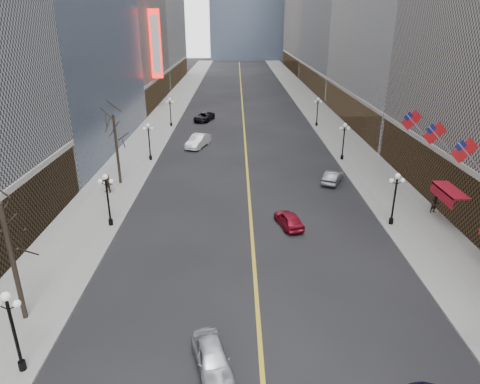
{
  "coord_description": "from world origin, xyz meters",
  "views": [
    {
      "loc": [
        -1.23,
        -2.35,
        16.16
      ],
      "look_at": [
        -1.05,
        18.92,
        7.57
      ],
      "focal_mm": 32.0,
      "sensor_mm": 36.0,
      "label": 1
    }
  ],
  "objects_px": {
    "streetlamp_east_2": "(344,137)",
    "streetlamp_west_0": "(12,324)",
    "streetlamp_east_3": "(318,109)",
    "car_nb_near": "(212,358)",
    "car_sb_far": "(333,177)",
    "streetlamp_west_3": "(170,109)",
    "streetlamp_east_1": "(395,194)",
    "streetlamp_west_2": "(149,138)",
    "car_nb_far": "(204,117)",
    "car_nb_mid": "(198,141)",
    "car_sb_mid": "(289,219)",
    "streetlamp_west_1": "(107,195)"
  },
  "relations": [
    {
      "from": "streetlamp_west_0",
      "to": "car_nb_near",
      "type": "height_order",
      "value": "streetlamp_west_0"
    },
    {
      "from": "streetlamp_west_0",
      "to": "car_sb_far",
      "type": "height_order",
      "value": "streetlamp_west_0"
    },
    {
      "from": "streetlamp_east_3",
      "to": "car_sb_far",
      "type": "relative_size",
      "value": 1.09
    },
    {
      "from": "streetlamp_east_3",
      "to": "car_nb_near",
      "type": "bearing_deg",
      "value": -105.37
    },
    {
      "from": "car_sb_mid",
      "to": "car_nb_far",
      "type": "bearing_deg",
      "value": -91.47
    },
    {
      "from": "streetlamp_east_2",
      "to": "car_sb_far",
      "type": "xyz_separation_m",
      "value": [
        -2.8,
        -7.76,
        -2.22
      ]
    },
    {
      "from": "streetlamp_west_0",
      "to": "car_sb_mid",
      "type": "relative_size",
      "value": 1.17
    },
    {
      "from": "streetlamp_east_3",
      "to": "streetlamp_west_2",
      "type": "bearing_deg",
      "value": -142.67
    },
    {
      "from": "streetlamp_east_3",
      "to": "car_nb_mid",
      "type": "xyz_separation_m",
      "value": [
        -18.24,
        -11.88,
        -2.05
      ]
    },
    {
      "from": "streetlamp_west_2",
      "to": "streetlamp_west_3",
      "type": "relative_size",
      "value": 1.0
    },
    {
      "from": "streetlamp_east_3",
      "to": "streetlamp_west_3",
      "type": "bearing_deg",
      "value": 180.0
    },
    {
      "from": "streetlamp_east_1",
      "to": "streetlamp_east_2",
      "type": "xyz_separation_m",
      "value": [
        0.0,
        18.0,
        0.0
      ]
    },
    {
      "from": "car_nb_mid",
      "to": "car_sb_mid",
      "type": "relative_size",
      "value": 1.33
    },
    {
      "from": "streetlamp_east_2",
      "to": "streetlamp_west_0",
      "type": "distance_m",
      "value": 41.39
    },
    {
      "from": "streetlamp_east_3",
      "to": "streetlamp_west_1",
      "type": "bearing_deg",
      "value": -123.25
    },
    {
      "from": "streetlamp_west_2",
      "to": "car_sb_far",
      "type": "xyz_separation_m",
      "value": [
        20.8,
        -7.76,
        -2.22
      ]
    },
    {
      "from": "car_sb_mid",
      "to": "streetlamp_east_1",
      "type": "bearing_deg",
      "value": 165.68
    },
    {
      "from": "streetlamp_west_3",
      "to": "car_nb_near",
      "type": "relative_size",
      "value": 1.12
    },
    {
      "from": "streetlamp_east_2",
      "to": "car_nb_near",
      "type": "xyz_separation_m",
      "value": [
        -14.26,
        -33.88,
        -2.22
      ]
    },
    {
      "from": "streetlamp_west_0",
      "to": "streetlamp_west_2",
      "type": "xyz_separation_m",
      "value": [
        0.0,
        34.0,
        0.0
      ]
    },
    {
      "from": "car_nb_far",
      "to": "streetlamp_west_2",
      "type": "bearing_deg",
      "value": -86.06
    },
    {
      "from": "streetlamp_east_3",
      "to": "car_nb_near",
      "type": "xyz_separation_m",
      "value": [
        -14.26,
        -51.88,
        -2.22
      ]
    },
    {
      "from": "streetlamp_west_3",
      "to": "car_sb_far",
      "type": "height_order",
      "value": "streetlamp_west_3"
    },
    {
      "from": "streetlamp_west_1",
      "to": "car_sb_mid",
      "type": "relative_size",
      "value": 1.17
    },
    {
      "from": "streetlamp_west_1",
      "to": "streetlamp_east_1",
      "type": "bearing_deg",
      "value": 0.0
    },
    {
      "from": "streetlamp_west_0",
      "to": "streetlamp_west_3",
      "type": "distance_m",
      "value": 52.0
    },
    {
      "from": "car_nb_mid",
      "to": "streetlamp_west_2",
      "type": "bearing_deg",
      "value": -113.24
    },
    {
      "from": "streetlamp_west_0",
      "to": "car_nb_near",
      "type": "bearing_deg",
      "value": 0.71
    },
    {
      "from": "streetlamp_west_1",
      "to": "car_sb_far",
      "type": "relative_size",
      "value": 1.09
    },
    {
      "from": "streetlamp_west_2",
      "to": "car_sb_far",
      "type": "relative_size",
      "value": 1.09
    },
    {
      "from": "streetlamp_west_0",
      "to": "car_nb_far",
      "type": "height_order",
      "value": "streetlamp_west_0"
    },
    {
      "from": "car_nb_mid",
      "to": "car_nb_far",
      "type": "relative_size",
      "value": 1.0
    },
    {
      "from": "streetlamp_east_1",
      "to": "car_nb_mid",
      "type": "relative_size",
      "value": 0.88
    },
    {
      "from": "streetlamp_west_0",
      "to": "car_sb_mid",
      "type": "height_order",
      "value": "streetlamp_west_0"
    },
    {
      "from": "car_nb_near",
      "to": "car_nb_far",
      "type": "relative_size",
      "value": 0.78
    },
    {
      "from": "streetlamp_west_0",
      "to": "streetlamp_west_2",
      "type": "relative_size",
      "value": 1.0
    },
    {
      "from": "streetlamp_east_1",
      "to": "car_sb_far",
      "type": "bearing_deg",
      "value": 105.3
    },
    {
      "from": "car_nb_near",
      "to": "streetlamp_west_2",
      "type": "bearing_deg",
      "value": 90.15
    },
    {
      "from": "streetlamp_west_0",
      "to": "car_sb_far",
      "type": "bearing_deg",
      "value": 51.59
    },
    {
      "from": "streetlamp_west_2",
      "to": "car_nb_far",
      "type": "height_order",
      "value": "streetlamp_west_2"
    },
    {
      "from": "streetlamp_west_3",
      "to": "streetlamp_east_1",
      "type": "bearing_deg",
      "value": -56.75
    },
    {
      "from": "streetlamp_east_1",
      "to": "streetlamp_west_3",
      "type": "height_order",
      "value": "same"
    },
    {
      "from": "streetlamp_west_0",
      "to": "streetlamp_east_1",
      "type": "bearing_deg",
      "value": 34.14
    },
    {
      "from": "car_nb_near",
      "to": "car_sb_mid",
      "type": "height_order",
      "value": "car_nb_near"
    },
    {
      "from": "streetlamp_west_1",
      "to": "streetlamp_west_3",
      "type": "bearing_deg",
      "value": 90.0
    },
    {
      "from": "streetlamp_east_1",
      "to": "streetlamp_east_3",
      "type": "relative_size",
      "value": 1.0
    },
    {
      "from": "streetlamp_east_2",
      "to": "car_nb_far",
      "type": "distance_m",
      "value": 29.04
    },
    {
      "from": "streetlamp_west_2",
      "to": "streetlamp_east_2",
      "type": "bearing_deg",
      "value": 0.0
    },
    {
      "from": "car_nb_mid",
      "to": "car_sb_mid",
      "type": "height_order",
      "value": "car_nb_mid"
    },
    {
      "from": "streetlamp_east_1",
      "to": "streetlamp_west_3",
      "type": "xyz_separation_m",
      "value": [
        -23.6,
        36.0,
        0.0
      ]
    }
  ]
}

